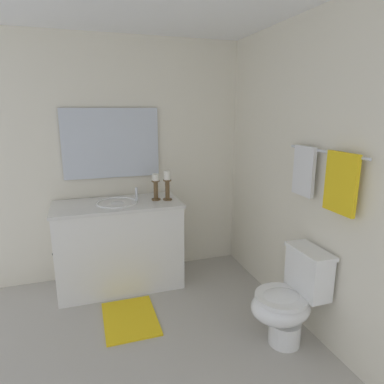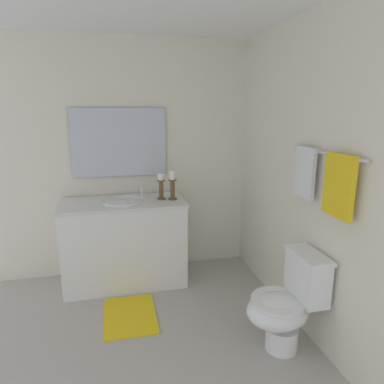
{
  "view_description": "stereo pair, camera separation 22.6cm",
  "coord_description": "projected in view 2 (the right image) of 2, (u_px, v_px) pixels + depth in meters",
  "views": [
    {
      "loc": [
        2.16,
        -0.31,
        1.75
      ],
      "look_at": [
        -0.37,
        0.52,
        1.09
      ],
      "focal_mm": 31.61,
      "sensor_mm": 36.0,
      "label": 1
    },
    {
      "loc": [
        2.22,
        -0.09,
        1.75
      ],
      "look_at": [
        -0.37,
        0.52,
        1.09
      ],
      "focal_mm": 31.61,
      "sensor_mm": 36.0,
      "label": 2
    }
  ],
  "objects": [
    {
      "name": "floor",
      "position": [
        136.0,
        349.0,
        2.54
      ],
      "size": [
        2.74,
        2.72,
        0.02
      ],
      "primitive_type": "cube",
      "color": "#B2ADA3",
      "rests_on": "ground"
    },
    {
      "name": "wall_left",
      "position": [
        122.0,
        160.0,
        3.54
      ],
      "size": [
        0.04,
        2.72,
        2.45
      ],
      "primitive_type": "cube",
      "color": "silver",
      "rests_on": "ground"
    },
    {
      "name": "bath_mat",
      "position": [
        130.0,
        315.0,
        2.93
      ],
      "size": [
        0.6,
        0.44,
        0.02
      ],
      "primitive_type": "cube",
      "color": "yellow",
      "rests_on": "ground"
    },
    {
      "name": "mirror",
      "position": [
        119.0,
        143.0,
        3.45
      ],
      "size": [
        0.02,
        0.95,
        0.69
      ],
      "primitive_type": "cube",
      "color": "silver"
    },
    {
      "name": "toilet",
      "position": [
        286.0,
        304.0,
        2.46
      ],
      "size": [
        0.39,
        0.54,
        0.75
      ],
      "color": "white",
      "rests_on": "ground"
    },
    {
      "name": "vanity_cabinet",
      "position": [
        125.0,
        242.0,
        3.42
      ],
      "size": [
        0.58,
        1.22,
        0.87
      ],
      "color": "white",
      "rests_on": "ground"
    },
    {
      "name": "wall_back",
      "position": [
        312.0,
        180.0,
        2.55
      ],
      "size": [
        2.74,
        0.04,
        2.45
      ],
      "primitive_type": "cube",
      "color": "silver",
      "rests_on": "ground"
    },
    {
      "name": "candle_holder_short",
      "position": [
        161.0,
        186.0,
        3.36
      ],
      "size": [
        0.09,
        0.09,
        0.26
      ],
      "color": "brown",
      "rests_on": "vanity_cabinet"
    },
    {
      "name": "towel_center",
      "position": [
        339.0,
        186.0,
        2.12
      ],
      "size": [
        0.27,
        0.03,
        0.4
      ],
      "primitive_type": "cube",
      "color": "yellow",
      "rests_on": "towel_bar"
    },
    {
      "name": "sink_basin",
      "position": [
        123.0,
        205.0,
        3.32
      ],
      "size": [
        0.4,
        0.4,
        0.24
      ],
      "color": "white",
      "rests_on": "vanity_cabinet"
    },
    {
      "name": "towel_near_vanity",
      "position": [
        305.0,
        173.0,
        2.49
      ],
      "size": [
        0.23,
        0.03,
        0.38
      ],
      "primitive_type": "cube",
      "color": "white",
      "rests_on": "towel_bar"
    },
    {
      "name": "candle_holder_tall",
      "position": [
        173.0,
        184.0,
        3.35
      ],
      "size": [
        0.09,
        0.09,
        0.29
      ],
      "color": "brown",
      "rests_on": "vanity_cabinet"
    },
    {
      "name": "towel_bar",
      "position": [
        325.0,
        153.0,
        2.27
      ],
      "size": [
        0.79,
        0.02,
        0.02
      ],
      "primitive_type": "cylinder",
      "rotation": [
        0.0,
        1.57,
        0.0
      ],
      "color": "silver"
    }
  ]
}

